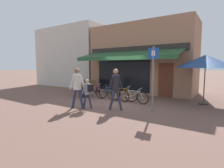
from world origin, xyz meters
TOP-DOWN VIEW (x-y plane):
  - ground_plane at (0.00, 0.00)m, footprint 160.00×160.00m
  - shop_front at (-0.35, 3.96)m, footprint 7.51×4.87m
  - neighbour_building at (-7.89, 4.48)m, footprint 7.18×4.00m
  - bike_rack_rail at (-0.26, 0.01)m, footprint 3.36×0.04m
  - bicycle_purple at (-1.59, -0.29)m, footprint 1.79×0.60m
  - bicycle_blue at (-0.61, -0.01)m, footprint 1.71×0.52m
  - bicycle_orange at (0.32, -0.10)m, footprint 1.75×0.52m
  - bicycle_silver at (1.03, -0.19)m, footprint 1.77×0.52m
  - pedestrian_adult at (1.05, -1.88)m, footprint 0.61×0.51m
  - pedestrian_child at (-0.12, -2.39)m, footprint 0.52×0.38m
  - pedestrian_second_adult at (-0.53, -2.63)m, footprint 0.65×0.53m
  - litter_bin at (-2.31, -0.35)m, footprint 0.57×0.57m
  - parking_sign at (2.50, -1.28)m, footprint 0.44×0.07m
  - cafe_parasol at (4.13, 1.47)m, footprint 2.85×2.85m
  - park_bench at (-3.69, 1.74)m, footprint 1.62×0.52m

SIDE VIEW (x-z plane):
  - ground_plane at x=0.00m, z-range 0.00..0.00m
  - bicycle_silver at x=1.03m, z-range -0.05..0.77m
  - bicycle_blue at x=-0.61m, z-range -0.05..0.80m
  - bicycle_orange at x=0.32m, z-range -0.05..0.82m
  - bicycle_purple at x=-1.59m, z-range -0.05..0.84m
  - park_bench at x=-3.69m, z-range 0.03..0.90m
  - bike_rack_rail at x=-0.26m, z-range 0.19..0.76m
  - litter_bin at x=-2.31m, z-range 0.00..1.05m
  - pedestrian_child at x=-0.12m, z-range 0.17..1.52m
  - pedestrian_second_adult at x=-0.53m, z-range 0.20..2.03m
  - pedestrian_adult at x=1.05m, z-range 0.21..2.03m
  - parking_sign at x=2.50m, z-range 0.29..3.01m
  - cafe_parasol at x=4.13m, z-range 0.91..3.38m
  - shop_front at x=-0.35m, z-range 0.00..4.91m
  - neighbour_building at x=-7.89m, z-range 0.00..5.55m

